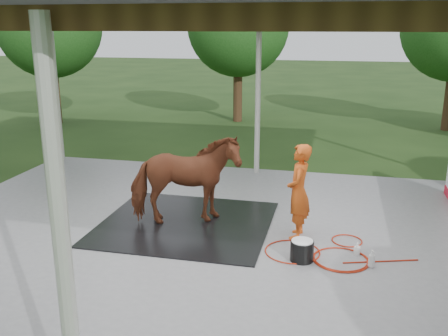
# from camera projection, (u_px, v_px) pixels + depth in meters

# --- Properties ---
(ground) EXTENTS (100.00, 100.00, 0.00)m
(ground) POSITION_uv_depth(u_px,v_px,m) (213.00, 248.00, 8.84)
(ground) COLOR #1E3814
(concrete_slab) EXTENTS (12.00, 10.00, 0.05)m
(concrete_slab) POSITION_uv_depth(u_px,v_px,m) (213.00, 247.00, 8.83)
(concrete_slab) COLOR slate
(concrete_slab) RESTS_ON ground
(pavilion_structure) EXTENTS (12.60, 10.60, 4.05)m
(pavilion_structure) POSITION_uv_depth(u_px,v_px,m) (212.00, 14.00, 7.75)
(pavilion_structure) COLOR beige
(pavilion_structure) RESTS_ON ground
(tree_belt) EXTENTS (28.00, 28.00, 5.80)m
(tree_belt) POSITION_uv_depth(u_px,v_px,m) (242.00, 26.00, 8.57)
(tree_belt) COLOR #382314
(tree_belt) RESTS_ON ground
(rubber_mat) EXTENTS (3.26, 3.05, 0.02)m
(rubber_mat) POSITION_uv_depth(u_px,v_px,m) (186.00, 223.00, 9.78)
(rubber_mat) COLOR black
(rubber_mat) RESTS_ON concrete_slab
(horse) EXTENTS (2.27, 1.65, 1.75)m
(horse) POSITION_uv_depth(u_px,v_px,m) (185.00, 180.00, 9.53)
(horse) COLOR brown
(horse) RESTS_ON rubber_mat
(handler) EXTENTS (0.44, 0.65, 1.75)m
(handler) POSITION_uv_depth(u_px,v_px,m) (299.00, 192.00, 8.95)
(handler) COLOR #D35116
(handler) RESTS_ON concrete_slab
(wash_bucket) EXTENTS (0.39, 0.39, 0.36)m
(wash_bucket) POSITION_uv_depth(u_px,v_px,m) (302.00, 250.00, 8.21)
(wash_bucket) COLOR black
(wash_bucket) RESTS_ON concrete_slab
(soap_bottle_a) EXTENTS (0.15, 0.15, 0.29)m
(soap_bottle_a) POSITION_uv_depth(u_px,v_px,m) (372.00, 259.00, 7.99)
(soap_bottle_a) COLOR silver
(soap_bottle_a) RESTS_ON concrete_slab
(soap_bottle_b) EXTENTS (0.12, 0.12, 0.21)m
(soap_bottle_b) POSITION_uv_depth(u_px,v_px,m) (357.00, 249.00, 8.44)
(soap_bottle_b) COLOR #338CD8
(soap_bottle_b) RESTS_ON concrete_slab
(hose_coil) EXTENTS (2.54, 1.55, 0.02)m
(hose_coil) POSITION_uv_depth(u_px,v_px,m) (327.00, 255.00, 8.43)
(hose_coil) COLOR #9E1F0B
(hose_coil) RESTS_ON concrete_slab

